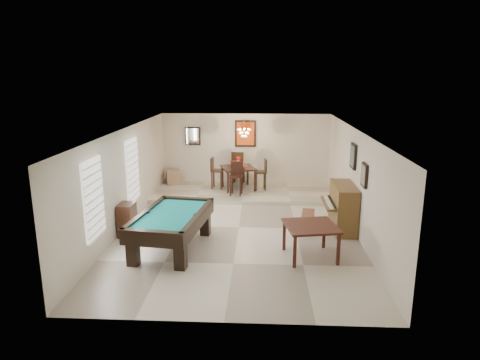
# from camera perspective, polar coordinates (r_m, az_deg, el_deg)

# --- Properties ---
(ground_plane) EXTENTS (6.00, 9.00, 0.02)m
(ground_plane) POSITION_cam_1_polar(r_m,az_deg,el_deg) (11.46, -0.15, -6.36)
(ground_plane) COLOR beige
(wall_back) EXTENTS (6.00, 0.04, 2.60)m
(wall_back) POSITION_cam_1_polar(r_m,az_deg,el_deg) (15.47, 0.73, 4.03)
(wall_back) COLOR silver
(wall_back) RESTS_ON ground_plane
(wall_front) EXTENTS (6.00, 0.04, 2.60)m
(wall_front) POSITION_cam_1_polar(r_m,az_deg,el_deg) (6.81, -2.21, -9.19)
(wall_front) COLOR silver
(wall_front) RESTS_ON ground_plane
(wall_left) EXTENTS (0.04, 9.00, 2.60)m
(wall_left) POSITION_cam_1_polar(r_m,az_deg,el_deg) (11.62, -15.09, 0.18)
(wall_left) COLOR silver
(wall_left) RESTS_ON ground_plane
(wall_right) EXTENTS (0.04, 9.00, 2.60)m
(wall_right) POSITION_cam_1_polar(r_m,az_deg,el_deg) (11.32, 15.18, -0.18)
(wall_right) COLOR silver
(wall_right) RESTS_ON ground_plane
(ceiling) EXTENTS (6.00, 9.00, 0.04)m
(ceiling) POSITION_cam_1_polar(r_m,az_deg,el_deg) (10.83, -0.16, 6.69)
(ceiling) COLOR white
(ceiling) RESTS_ON wall_back
(dining_step) EXTENTS (6.00, 2.50, 0.12)m
(dining_step) POSITION_cam_1_polar(r_m,az_deg,el_deg) (14.53, 0.53, -1.65)
(dining_step) COLOR beige
(dining_step) RESTS_ON ground_plane
(window_left_front) EXTENTS (0.06, 1.00, 1.70)m
(window_left_front) POSITION_cam_1_polar(r_m,az_deg,el_deg) (9.59, -18.93, -2.38)
(window_left_front) COLOR white
(window_left_front) RESTS_ON wall_left
(window_left_rear) EXTENTS (0.06, 1.00, 1.70)m
(window_left_rear) POSITION_cam_1_polar(r_m,az_deg,el_deg) (12.15, -14.14, 1.32)
(window_left_rear) COLOR white
(window_left_rear) RESTS_ON wall_left
(pool_table) EXTENTS (1.69, 2.69, 0.84)m
(pool_table) POSITION_cam_1_polar(r_m,az_deg,el_deg) (10.10, -9.04, -6.80)
(pool_table) COLOR black
(pool_table) RESTS_ON ground_plane
(square_table) EXTENTS (1.27, 1.27, 0.76)m
(square_table) POSITION_cam_1_polar(r_m,az_deg,el_deg) (9.68, 9.35, -8.04)
(square_table) COLOR black
(square_table) RESTS_ON ground_plane
(upright_piano) EXTENTS (0.81, 1.45, 1.20)m
(upright_piano) POSITION_cam_1_polar(r_m,az_deg,el_deg) (11.41, 12.89, -3.57)
(upright_piano) COLOR brown
(upright_piano) RESTS_ON ground_plane
(piano_bench) EXTENTS (0.43, 0.85, 0.45)m
(piano_bench) POSITION_cam_1_polar(r_m,az_deg,el_deg) (11.36, 9.03, -5.46)
(piano_bench) COLOR brown
(piano_bench) RESTS_ON ground_plane
(apothecary_chest) EXTENTS (0.37, 0.55, 0.83)m
(apothecary_chest) POSITION_cam_1_polar(r_m,az_deg,el_deg) (11.16, -14.82, -5.11)
(apothecary_chest) COLOR black
(apothecary_chest) RESTS_ON ground_plane
(dining_table) EXTENTS (1.33, 1.33, 0.88)m
(dining_table) POSITION_cam_1_polar(r_m,az_deg,el_deg) (14.65, -0.24, 0.50)
(dining_table) COLOR black
(dining_table) RESTS_ON dining_step
(flower_vase) EXTENTS (0.16, 0.16, 0.26)m
(flower_vase) POSITION_cam_1_polar(r_m,az_deg,el_deg) (14.53, -0.24, 2.69)
(flower_vase) COLOR red
(flower_vase) RESTS_ON dining_table
(dining_chair_south) EXTENTS (0.44, 0.44, 1.08)m
(dining_chair_south) POSITION_cam_1_polar(r_m,az_deg,el_deg) (13.86, -0.52, 0.15)
(dining_chair_south) COLOR black
(dining_chair_south) RESTS_ON dining_step
(dining_chair_north) EXTENTS (0.48, 0.48, 1.18)m
(dining_chair_north) POSITION_cam_1_polar(r_m,az_deg,el_deg) (15.34, -0.22, 1.69)
(dining_chair_north) COLOR black
(dining_chair_north) RESTS_ON dining_step
(dining_chair_west) EXTENTS (0.43, 0.43, 1.07)m
(dining_chair_west) POSITION_cam_1_polar(r_m,az_deg,el_deg) (14.71, -3.04, 0.93)
(dining_chair_west) COLOR black
(dining_chair_west) RESTS_ON dining_step
(dining_chair_east) EXTENTS (0.43, 0.43, 1.05)m
(dining_chair_east) POSITION_cam_1_polar(r_m,az_deg,el_deg) (14.56, 2.72, 0.75)
(dining_chair_east) COLOR black
(dining_chair_east) RESTS_ON dining_step
(corner_bench) EXTENTS (0.56, 0.64, 0.48)m
(corner_bench) POSITION_cam_1_polar(r_m,az_deg,el_deg) (15.62, -8.95, 0.44)
(corner_bench) COLOR #A97F5B
(corner_bench) RESTS_ON dining_step
(chandelier) EXTENTS (0.44, 0.44, 0.60)m
(chandelier) POSITION_cam_1_polar(r_m,az_deg,el_deg) (14.06, 0.54, 6.73)
(chandelier) COLOR #FFE5B2
(chandelier) RESTS_ON ceiling
(back_painting) EXTENTS (0.75, 0.06, 0.95)m
(back_painting) POSITION_cam_1_polar(r_m,az_deg,el_deg) (15.34, 0.74, 6.21)
(back_painting) COLOR #D84C14
(back_painting) RESTS_ON wall_back
(back_mirror) EXTENTS (0.55, 0.06, 0.65)m
(back_mirror) POSITION_cam_1_polar(r_m,az_deg,el_deg) (15.54, -6.32, 5.86)
(back_mirror) COLOR white
(back_mirror) RESTS_ON wall_back
(right_picture_upper) EXTENTS (0.06, 0.55, 0.65)m
(right_picture_upper) POSITION_cam_1_polar(r_m,az_deg,el_deg) (11.48, 14.87, 3.09)
(right_picture_upper) COLOR slate
(right_picture_upper) RESTS_ON wall_right
(right_picture_lower) EXTENTS (0.06, 0.45, 0.55)m
(right_picture_lower) POSITION_cam_1_polar(r_m,az_deg,el_deg) (10.27, 16.25, 0.62)
(right_picture_lower) COLOR gray
(right_picture_lower) RESTS_ON wall_right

